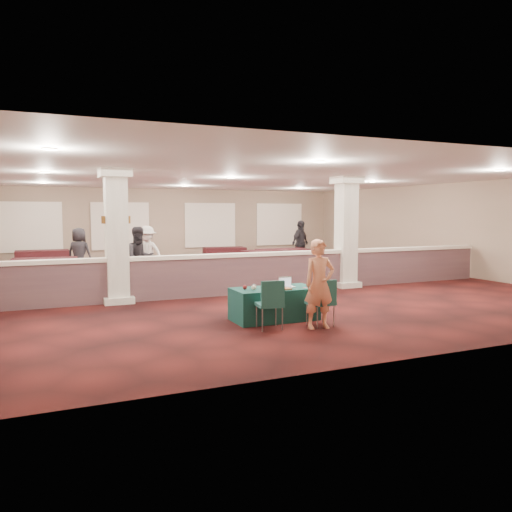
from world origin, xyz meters
name	(u,v)px	position (x,y,z in m)	size (l,w,h in m)	color
ground	(232,286)	(0.00, 0.00, 0.00)	(16.00, 16.00, 0.00)	#471311
wall_back	(167,225)	(0.00, 8.00, 1.60)	(16.00, 0.04, 3.20)	gray
wall_front	(423,251)	(0.00, -8.00, 1.60)	(16.00, 0.04, 3.20)	gray
wall_right	(440,228)	(8.00, 0.00, 1.60)	(0.04, 16.00, 3.20)	gray
ceiling	(231,177)	(0.00, 0.00, 3.20)	(16.00, 16.00, 0.02)	silver
partition_wall	(251,272)	(0.00, -1.50, 0.57)	(15.60, 0.28, 1.10)	#543942
column_left	(116,235)	(-3.50, -1.50, 1.64)	(0.72, 0.72, 3.20)	beige
column_right	(346,231)	(3.00, -1.50, 1.64)	(0.72, 0.72, 3.20)	beige
sconce_left	(104,220)	(-3.78, -1.50, 2.00)	(0.12, 0.12, 0.18)	brown
sconce_right	(128,220)	(-3.22, -1.50, 2.00)	(0.12, 0.12, 0.18)	brown
near_table	(274,304)	(-0.88, -4.75, 0.33)	(1.70, 0.85, 0.65)	#113E3D
conf_chair_main	(323,299)	(-0.29, -5.66, 0.54)	(0.47, 0.48, 0.91)	#1D5355
conf_chair_side	(271,300)	(-1.31, -5.49, 0.55)	(0.52, 0.53, 0.93)	#1D5355
woman	(319,284)	(-0.42, -5.75, 0.84)	(0.60, 0.40, 1.67)	#FD8F6E
far_table_front_left	(45,271)	(-5.06, 2.89, 0.38)	(1.90, 0.95, 0.77)	black
far_table_front_center	(253,263)	(2.00, 3.00, 0.34)	(1.67, 0.83, 0.68)	black
far_table_front_right	(267,260)	(2.56, 3.00, 0.39)	(1.93, 0.97, 0.78)	black
far_table_back_left	(43,260)	(-5.10, 6.50, 0.38)	(1.87, 0.93, 0.76)	black
far_table_back_center	(225,256)	(2.00, 6.09, 0.35)	(1.73, 0.86, 0.70)	black
far_table_back_right	(283,259)	(3.32, 3.20, 0.39)	(1.94, 0.97, 0.79)	black
attendee_a	(140,259)	(-2.64, 0.20, 0.89)	(0.85, 0.47, 1.78)	black
attendee_b	(147,253)	(-2.00, 2.44, 0.87)	(1.11, 0.51, 1.74)	silver
attendee_c	(300,243)	(4.46, 3.93, 0.93)	(1.09, 0.52, 1.86)	black
attendee_d	(79,253)	(-4.00, 3.50, 0.84)	(0.83, 0.45, 1.68)	black
laptop_base	(287,287)	(-0.61, -4.79, 0.66)	(0.30, 0.21, 0.02)	#BAB9BE
laptop_screen	(285,281)	(-0.61, -4.69, 0.77)	(0.30, 0.01, 0.20)	#BAB9BE
screen_glow	(285,282)	(-0.61, -4.70, 0.75)	(0.27, 0.00, 0.17)	silver
knitting	(281,289)	(-0.83, -4.97, 0.67)	(0.36, 0.27, 0.03)	#CA6A20
yarn_cream	(254,288)	(-1.37, -4.84, 0.70)	(0.10, 0.10, 0.10)	beige
yarn_red	(245,287)	(-1.50, -4.70, 0.70)	(0.09, 0.09, 0.09)	#5C1512
yarn_grey	(254,286)	(-1.28, -4.64, 0.70)	(0.09, 0.09, 0.09)	#444348
scissors	(306,288)	(-0.30, -5.00, 0.66)	(0.11, 0.03, 0.01)	red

